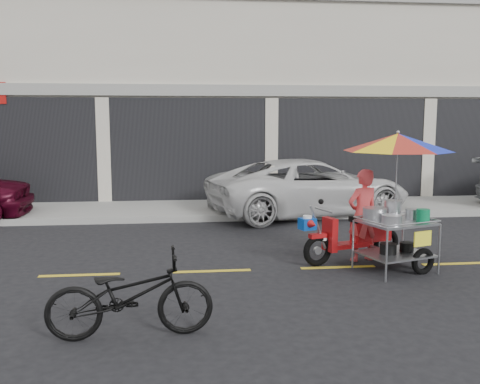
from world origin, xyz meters
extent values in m
plane|color=black|center=(0.00, 0.00, 0.00)|extent=(90.00, 90.00, 0.00)
cube|color=gray|center=(0.00, 5.50, 0.07)|extent=(45.00, 3.00, 0.15)
cube|color=beige|center=(0.00, 10.50, 4.00)|extent=(36.00, 8.00, 8.00)
cube|color=black|center=(0.00, 6.47, 1.45)|extent=(35.28, 0.06, 2.90)
cube|color=gray|center=(0.00, 6.45, 3.10)|extent=(36.00, 0.12, 0.30)
cube|color=gold|center=(0.00, 0.00, 0.00)|extent=(42.00, 0.10, 0.01)
imported|color=silver|center=(0.64, 4.66, 0.69)|extent=(5.37, 3.43, 1.38)
imported|color=black|center=(-3.01, -2.42, 0.47)|extent=(1.81, 0.74, 0.93)
torus|color=black|center=(-0.31, 0.12, 0.25)|extent=(0.52, 0.25, 0.51)
torus|color=black|center=(0.98, 0.53, 0.25)|extent=(0.52, 0.25, 0.51)
cylinder|color=#9EA0A5|center=(-0.31, 0.12, 0.25)|extent=(0.14, 0.09, 0.13)
cylinder|color=#9EA0A5|center=(0.98, 0.53, 0.25)|extent=(0.14, 0.09, 0.13)
cube|color=#A71113|center=(-0.31, 0.12, 0.50)|extent=(0.31, 0.19, 0.07)
cylinder|color=#9EA0A5|center=(-0.31, 0.12, 0.63)|extent=(0.33, 0.14, 0.73)
cube|color=#A71113|center=(-0.09, 0.19, 0.50)|extent=(0.20, 0.32, 0.54)
cube|color=#A71113|center=(0.30, 0.31, 0.29)|extent=(0.76, 0.46, 0.07)
cube|color=#A71113|center=(0.68, 0.44, 0.50)|extent=(0.72, 0.43, 0.36)
cube|color=black|center=(0.60, 0.41, 0.70)|extent=(0.62, 0.38, 0.09)
cylinder|color=#9EA0A5|center=(-0.20, 0.16, 0.90)|extent=(0.18, 0.48, 0.03)
sphere|color=black|center=(-0.21, 0.34, 1.01)|extent=(0.09, 0.09, 0.09)
cylinder|color=white|center=(-0.20, 0.16, 0.43)|extent=(0.14, 0.14, 0.05)
cube|color=#073994|center=(-0.49, 0.06, 0.70)|extent=(0.28, 0.26, 0.18)
cylinder|color=white|center=(-0.49, 0.06, 0.81)|extent=(0.18, 0.18, 0.05)
cone|color=#A71113|center=(-0.45, -0.08, 0.72)|extent=(0.21, 0.24, 0.16)
torus|color=black|center=(1.17, -0.50, 0.20)|extent=(0.42, 0.21, 0.41)
cylinder|color=#9EA0A5|center=(0.47, -0.81, 0.38)|extent=(0.04, 0.04, 0.77)
cylinder|color=#9EA0A5|center=(0.22, -0.04, 0.38)|extent=(0.04, 0.04, 0.77)
cylinder|color=#9EA0A5|center=(1.41, -0.51, 0.38)|extent=(0.04, 0.04, 0.77)
cylinder|color=#9EA0A5|center=(1.17, 0.26, 0.38)|extent=(0.04, 0.04, 0.77)
cube|color=#9EA0A5|center=(0.82, -0.28, 0.27)|extent=(1.19, 1.07, 0.03)
cube|color=#9EA0A5|center=(0.82, -0.28, 0.77)|extent=(1.19, 1.07, 0.04)
cylinder|color=#9EA0A5|center=(0.94, -0.66, 0.82)|extent=(0.95, 0.32, 0.02)
cylinder|color=#9EA0A5|center=(0.69, 0.11, 0.82)|extent=(0.95, 0.32, 0.02)
cylinder|color=#9EA0A5|center=(0.34, -0.43, 0.82)|extent=(0.27, 0.78, 0.02)
cylinder|color=#9EA0A5|center=(1.29, -0.13, 0.82)|extent=(0.27, 0.78, 0.02)
cylinder|color=#9EA0A5|center=(0.69, 0.11, 0.27)|extent=(0.24, 0.66, 0.04)
cylinder|color=#9EA0A5|center=(0.69, 0.11, 0.72)|extent=(0.24, 0.66, 0.04)
cube|color=#FFF32C|center=(1.07, -0.65, 0.59)|extent=(0.31, 0.11, 0.23)
cylinder|color=#B7B7BC|center=(0.50, -0.19, 0.87)|extent=(0.45, 0.45, 0.18)
cylinder|color=#B7B7BC|center=(0.84, -0.06, 0.92)|extent=(0.32, 0.32, 0.27)
cylinder|color=#B7B7BC|center=(1.13, -0.13, 0.85)|extent=(0.26, 0.26, 0.14)
cylinder|color=#B7B7BC|center=(0.65, -0.50, 0.84)|extent=(0.37, 0.37, 0.12)
cylinder|color=#0A7443|center=(1.18, -0.40, 0.88)|extent=(0.25, 0.25, 0.20)
cylinder|color=black|center=(0.69, -0.32, 0.37)|extent=(0.32, 0.32, 0.16)
cylinder|color=black|center=(1.03, -0.21, 0.36)|extent=(0.27, 0.27, 0.14)
cylinder|color=#9EA0A5|center=(0.83, -0.18, 1.44)|extent=(0.03, 0.03, 1.35)
sphere|color=#9EA0A5|center=(0.83, -0.18, 2.14)|extent=(0.05, 0.05, 0.05)
imported|color=#EA4345|center=(0.51, 0.38, 0.76)|extent=(0.64, 0.52, 1.53)
camera|label=1|loc=(-2.44, -8.02, 2.33)|focal=40.00mm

